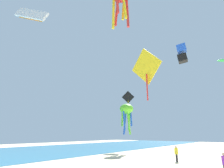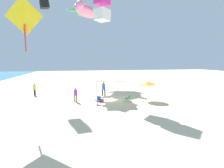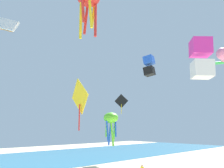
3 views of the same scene
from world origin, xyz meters
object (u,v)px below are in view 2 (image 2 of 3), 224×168
Objects in this scene: canopy_tent at (109,78)px; kite_turtle_pink at (86,11)px; cooler_box at (101,100)px; folding_chair_left_of_tent at (98,100)px; person_beachcomber at (34,88)px; person_by_tent at (104,88)px; kite_diamond_yellow at (24,18)px; beach_umbrella at (147,83)px; kite_box_magenta at (102,7)px; folding_chair_near_cooler at (128,98)px; person_near_umbrella at (76,94)px.

kite_turtle_pink reaches higher than canopy_tent.
folding_chair_left_of_tent is at bearing 155.47° from cooler_box.
person_by_tent is at bearing -138.12° from person_beachcomber.
folding_chair_left_of_tent is 9.73m from kite_diamond_yellow.
kite_turtle_pink reaches higher than beach_umbrella.
kite_box_magenta is at bearing 24.60° from kite_turtle_pink.
canopy_tent is 1.22× the size of kite_box_magenta.
kite_turtle_pink reaches higher than kite_diamond_yellow.
person_beachcomber is (4.97, 9.00, -1.68)m from canopy_tent.
folding_chair_near_cooler is 3.00m from cooler_box.
folding_chair_left_of_tent is 3.38m from folding_chair_near_cooler.
folding_chair_near_cooler is 0.52× the size of person_near_umbrella.
canopy_tent reaches higher than cooler_box.
kite_diamond_yellow is at bearing 91.37° from kite_box_magenta.
person_by_tent is 9.10m from person_beachcomber.
cooler_box is 0.40× the size of person_by_tent.
kite_turtle_pink is (10.67, -7.42, 12.96)m from person_beachcomber.
canopy_tent is 2.39× the size of person_near_umbrella.
person_beachcomber is 18.36m from kite_turtle_pink.
canopy_tent is 2.31× the size of person_beachcomber.
person_by_tent is at bearing -109.11° from folding_chair_near_cooler.
person_by_tent is 0.25× the size of kite_turtle_pink.
folding_chair_near_cooler is at bearing -153.22° from person_beachcomber.
person_beachcomber is 13.33m from kite_box_magenta.
canopy_tent is at bearing 150.10° from kite_box_magenta.
kite_box_magenta is at bearing -144.32° from person_beachcomber.
person_near_umbrella is at bearing 82.99° from beach_umbrella.
kite_box_magenta is (1.86, 0.41, 8.03)m from canopy_tent.
person_beachcomber is 11.81m from kite_diamond_yellow.
kite_turtle_pink is (12.82, 1.42, 12.86)m from person_by_tent.
canopy_tent is 19.35m from kite_turtle_pink.
person_beachcomber is at bearing 27.70° from kite_box_magenta.
cooler_box is 2.89m from person_near_umbrella.
kite_turtle_pink is (15.64, 1.58, 11.29)m from canopy_tent.
kite_turtle_pink reaches higher than person_by_tent.
cooler_box is 0.46× the size of person_near_umbrella.
person_beachcomber is at bearing -175.40° from folding_chair_left_of_tent.
person_by_tent is (3.55, 4.45, -0.91)m from beach_umbrella.
kite_diamond_yellow is at bearing 4.33° from kite_turtle_pink.
person_near_umbrella reaches higher than folding_chair_left_of_tent.
folding_chair_near_cooler is 0.26× the size of kite_box_magenta.
cooler_box is 0.44× the size of person_beachcomber.
kite_diamond_yellow is at bearing -106.12° from folding_chair_left_of_tent.
kite_diamond_yellow reaches higher than canopy_tent.
beach_umbrella is 2.80m from folding_chair_near_cooler.
beach_umbrella is 21.10m from kite_turtle_pink.
folding_chair_left_of_tent is 2.83m from person_near_umbrella.
cooler_box is (0.35, 5.26, -1.77)m from beach_umbrella.
person_near_umbrella is at bearing -166.08° from person_beachcomber.
person_near_umbrella is 7.10m from person_beachcomber.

